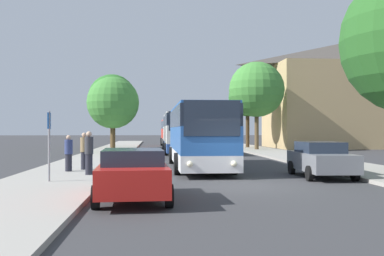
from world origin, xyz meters
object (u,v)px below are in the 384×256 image
object	(u,v)px
bus_stop_sign	(49,138)
tree_right_mid	(257,90)
pedestrian_walking_back	(84,151)
bus_front	(198,135)
bus_middle	(179,132)
pedestrian_waiting_near	(89,153)
bus_rear	(173,132)
parked_car_left_curb	(133,173)
tree_right_near	(248,98)
pedestrian_waiting_far	(69,153)
tree_left_near	(113,103)
tree_left_far	(112,98)
parked_car_right_near	(321,159)

from	to	relation	value
bus_stop_sign	tree_right_mid	bearing A→B (deg)	62.03
pedestrian_walking_back	bus_front	bearing A→B (deg)	46.26
pedestrian_walking_back	bus_stop_sign	bearing A→B (deg)	-68.62
bus_front	bus_middle	bearing A→B (deg)	90.56
pedestrian_waiting_near	pedestrian_walking_back	world-z (taller)	pedestrian_waiting_near
bus_rear	pedestrian_waiting_near	bearing A→B (deg)	-99.06
bus_middle	parked_car_left_curb	distance (m)	26.15
pedestrian_waiting_near	tree_right_near	distance (m)	31.43
bus_front	pedestrian_waiting_near	bearing A→B (deg)	-138.80
pedestrian_waiting_far	tree_right_mid	xyz separation A→B (m)	(13.77, 21.84, 4.94)
parked_car_left_curb	tree_left_near	distance (m)	25.48
bus_stop_sign	tree_right_mid	world-z (taller)	tree_right_mid
pedestrian_waiting_far	tree_left_far	xyz separation A→B (m)	(-0.63, 28.17, 4.47)
bus_middle	tree_right_mid	world-z (taller)	tree_right_mid
pedestrian_waiting_far	bus_front	bearing A→B (deg)	23.64
pedestrian_waiting_far	tree_right_mid	size ratio (longest dim) A/B	0.19
bus_rear	pedestrian_waiting_near	size ratio (longest dim) A/B	6.45
pedestrian_waiting_near	pedestrian_walking_back	xyz separation A→B (m)	(-0.58, 2.50, -0.04)
pedestrian_waiting_near	pedestrian_waiting_far	bearing A→B (deg)	142.96
bus_middle	tree_left_far	size ratio (longest dim) A/B	1.52
bus_rear	tree_left_far	size ratio (longest dim) A/B	1.49
bus_middle	pedestrian_walking_back	size ratio (longest dim) A/B	6.84
bus_front	tree_left_far	bearing A→B (deg)	105.20
parked_car_left_curb	bus_middle	bearing A→B (deg)	81.28
tree_left_near	tree_left_far	distance (m)	10.97
tree_left_near	tree_right_mid	world-z (taller)	tree_right_mid
pedestrian_waiting_near	pedestrian_walking_back	size ratio (longest dim) A/B	1.04
bus_front	pedestrian_walking_back	bearing A→B (deg)	-161.12
parked_car_left_curb	pedestrian_walking_back	world-z (taller)	pedestrian_walking_back
bus_front	bus_rear	world-z (taller)	bus_front
bus_stop_sign	pedestrian_walking_back	bearing A→B (deg)	83.90
parked_car_left_curb	pedestrian_waiting_far	world-z (taller)	pedestrian_waiting_far
bus_rear	bus_stop_sign	bearing A→B (deg)	-100.20
bus_middle	parked_car_right_near	distance (m)	20.95
pedestrian_waiting_far	tree_right_near	bearing A→B (deg)	61.98
bus_stop_sign	pedestrian_waiting_far	bearing A→B (deg)	90.63
bus_middle	tree_left_near	distance (m)	6.24
parked_car_left_curb	pedestrian_walking_back	distance (m)	9.04
bus_rear	tree_left_near	distance (m)	17.19
bus_middle	pedestrian_waiting_far	size ratio (longest dim) A/B	7.29
pedestrian_waiting_near	tree_left_far	world-z (taller)	tree_left_far
tree_left_far	pedestrian_waiting_far	bearing A→B (deg)	-88.71
parked_car_left_curb	bus_front	bearing A→B (deg)	71.86
pedestrian_walking_back	parked_car_right_near	bearing A→B (deg)	11.47
tree_left_far	tree_right_near	size ratio (longest dim) A/B	1.06
bus_rear	bus_stop_sign	distance (m)	37.83
bus_middle	tree_right_near	xyz separation A→B (m)	(7.82, 8.53, 3.65)
pedestrian_walking_back	tree_right_mid	xyz separation A→B (m)	(13.20, 20.97, 4.88)
bus_rear	pedestrian_waiting_far	world-z (taller)	bus_rear
bus_middle	tree_right_near	world-z (taller)	tree_right_near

